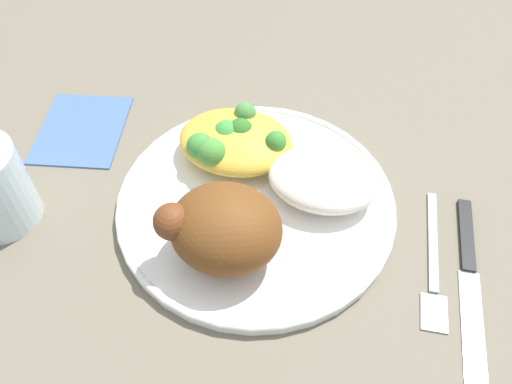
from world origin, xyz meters
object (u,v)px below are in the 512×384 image
object	(u,v)px
plate	(256,203)
mac_cheese_with_broccoli	(234,140)
fork	(433,266)
roasted_chicken	(223,228)
napkin	(82,129)
knife	(469,270)
rice_pile	(323,179)

from	to	relation	value
plate	mac_cheese_with_broccoli	xyz separation A→B (m)	(0.04, -0.05, 0.02)
fork	roasted_chicken	bearing A→B (deg)	10.53
roasted_chicken	napkin	xyz separation A→B (m)	(0.20, -0.12, -0.05)
knife	rice_pile	bearing A→B (deg)	-19.66
plate	mac_cheese_with_broccoli	world-z (taller)	mac_cheese_with_broccoli
plate	napkin	bearing A→B (deg)	-15.92
roasted_chicken	knife	size ratio (longest dim) A/B	0.55
plate	fork	size ratio (longest dim) A/B	1.86
rice_pile	roasted_chicken	bearing A→B (deg)	50.52
roasted_chicken	mac_cheese_with_broccoli	distance (m)	0.12
rice_pile	mac_cheese_with_broccoli	size ratio (longest dim) A/B	0.90
roasted_chicken	napkin	size ratio (longest dim) A/B	0.94
fork	knife	world-z (taller)	knife
roasted_chicken	fork	world-z (taller)	roasted_chicken
rice_pile	fork	world-z (taller)	rice_pile
plate	napkin	xyz separation A→B (m)	(0.21, -0.06, -0.01)
plate	knife	bearing A→B (deg)	172.57
roasted_chicken	fork	size ratio (longest dim) A/B	0.73
mac_cheese_with_broccoli	napkin	distance (m)	0.18
rice_pile	mac_cheese_with_broccoli	distance (m)	0.10
fork	knife	bearing A→B (deg)	-173.05
knife	napkin	bearing A→B (deg)	-11.86
mac_cheese_with_broccoli	fork	size ratio (longest dim) A/B	0.80
plate	knife	distance (m)	0.20
rice_pile	knife	world-z (taller)	rice_pile
plate	roasted_chicken	bearing A→B (deg)	78.31
plate	roasted_chicken	distance (m)	0.08
mac_cheese_with_broccoli	knife	bearing A→B (deg)	161.47
plate	fork	bearing A→B (deg)	170.01
plate	napkin	distance (m)	0.22
rice_pile	fork	xyz separation A→B (m)	(-0.11, 0.05, -0.03)
plate	rice_pile	xyz separation A→B (m)	(-0.06, -0.02, 0.02)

